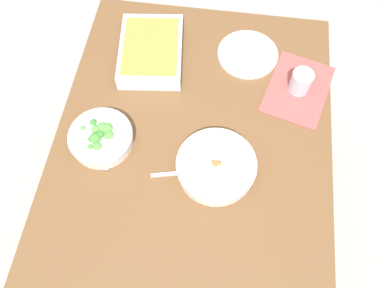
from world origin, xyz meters
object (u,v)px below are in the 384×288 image
(baking_dish, at_px, (151,51))
(spoon_by_stew, at_px, (187,172))
(drink_cup, at_px, (300,83))
(side_plate, at_px, (248,54))
(stew_bowl, at_px, (216,166))
(broccoli_bowl, at_px, (101,137))
(spoon_by_broccoli, at_px, (104,153))

(baking_dish, height_order, spoon_by_stew, baking_dish)
(baking_dish, xyz_separation_m, spoon_by_stew, (0.44, 0.19, -0.03))
(drink_cup, bearing_deg, side_plate, -124.51)
(baking_dish, distance_m, spoon_by_stew, 0.48)
(stew_bowl, bearing_deg, broccoli_bowl, -97.58)
(baking_dish, height_order, spoon_by_broccoli, baking_dish)
(drink_cup, xyz_separation_m, spoon_by_broccoli, (0.34, -0.61, -0.03))
(broccoli_bowl, xyz_separation_m, spoon_by_broccoli, (0.04, 0.02, -0.03))
(spoon_by_stew, bearing_deg, stew_bowl, 103.43)
(stew_bowl, distance_m, broccoli_bowl, 0.38)
(drink_cup, bearing_deg, broccoli_bowl, -64.73)
(broccoli_bowl, distance_m, drink_cup, 0.69)
(baking_dish, bearing_deg, spoon_by_broccoli, -10.82)
(spoon_by_broccoli, bearing_deg, baking_dish, 169.18)
(baking_dish, relative_size, spoon_by_broccoli, 1.90)
(side_plate, height_order, spoon_by_broccoli, side_plate)
(stew_bowl, relative_size, baking_dish, 0.77)
(broccoli_bowl, height_order, spoon_by_stew, broccoli_bowl)
(spoon_by_stew, bearing_deg, side_plate, 162.74)
(drink_cup, bearing_deg, spoon_by_stew, -42.76)
(baking_dish, height_order, side_plate, baking_dish)
(broccoli_bowl, height_order, spoon_by_broccoli, broccoli_bowl)
(drink_cup, bearing_deg, spoon_by_broccoli, -61.14)
(broccoli_bowl, height_order, baking_dish, broccoli_bowl)
(stew_bowl, relative_size, spoon_by_stew, 1.42)
(broccoli_bowl, relative_size, baking_dish, 0.63)
(broccoli_bowl, bearing_deg, stew_bowl, 82.42)
(stew_bowl, distance_m, spoon_by_broccoli, 0.36)
(broccoli_bowl, xyz_separation_m, drink_cup, (-0.29, 0.62, 0.01))
(spoon_by_stew, relative_size, spoon_by_broccoli, 1.03)
(stew_bowl, height_order, side_plate, stew_bowl)
(spoon_by_stew, bearing_deg, broccoli_bowl, -103.82)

